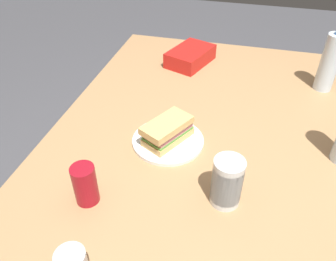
% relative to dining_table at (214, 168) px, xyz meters
% --- Properties ---
extents(dining_table, '(1.71, 1.18, 0.77)m').
position_rel_dining_table_xyz_m(dining_table, '(0.00, 0.00, 0.00)').
color(dining_table, tan).
rests_on(dining_table, ground_plane).
extents(paper_plate, '(0.24, 0.24, 0.01)m').
position_rel_dining_table_xyz_m(paper_plate, '(-0.01, -0.17, 0.08)').
color(paper_plate, white).
rests_on(paper_plate, dining_table).
extents(sandwich, '(0.21, 0.16, 0.08)m').
position_rel_dining_table_xyz_m(sandwich, '(-0.00, -0.17, 0.13)').
color(sandwich, '#DBB26B').
rests_on(sandwich, paper_plate).
extents(soda_can_red, '(0.07, 0.07, 0.12)m').
position_rel_dining_table_xyz_m(soda_can_red, '(0.29, -0.32, 0.14)').
color(soda_can_red, maroon).
rests_on(soda_can_red, dining_table).
extents(chip_bag, '(0.27, 0.22, 0.07)m').
position_rel_dining_table_xyz_m(chip_bag, '(-0.60, -0.21, 0.11)').
color(chip_bag, red).
rests_on(chip_bag, dining_table).
extents(water_bottle_tall, '(0.07, 0.07, 0.25)m').
position_rel_dining_table_xyz_m(water_bottle_tall, '(-0.51, 0.37, 0.20)').
color(water_bottle_tall, silver).
rests_on(water_bottle_tall, dining_table).
extents(plastic_cup_stack, '(0.08, 0.08, 0.15)m').
position_rel_dining_table_xyz_m(plastic_cup_stack, '(0.20, 0.05, 0.15)').
color(plastic_cup_stack, silver).
rests_on(plastic_cup_stack, dining_table).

